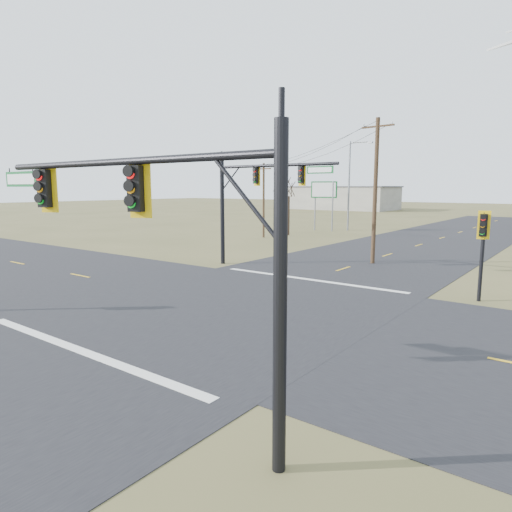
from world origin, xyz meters
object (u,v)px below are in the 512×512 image
at_px(bare_tree_a, 289,187).
at_px(bare_tree_b, 278,183).
at_px(highway_sign, 324,196).
at_px(utility_pole_near, 375,190).
at_px(utility_pole_far, 264,199).
at_px(pedestal_signal_ne, 483,235).
at_px(mast_arm_near, 141,213).
at_px(mast_arm_far, 255,189).
at_px(streetlight_c, 351,181).

distance_m(bare_tree_a, bare_tree_b, 13.79).
bearing_deg(bare_tree_a, highway_sign, 85.55).
bearing_deg(utility_pole_near, utility_pole_far, 150.33).
relative_size(pedestal_signal_ne, highway_sign, 0.71).
bearing_deg(utility_pole_far, bare_tree_b, 118.57).
height_order(mast_arm_near, highway_sign, mast_arm_near).
distance_m(pedestal_signal_ne, utility_pole_near, 11.56).
distance_m(mast_arm_far, utility_pole_near, 8.70).
bearing_deg(highway_sign, bare_tree_b, 144.58).
relative_size(bare_tree_a, bare_tree_b, 0.93).
bearing_deg(bare_tree_a, pedestal_signal_ne, -40.43).
bearing_deg(utility_pole_far, highway_sign, 82.00).
bearing_deg(pedestal_signal_ne, utility_pole_near, 122.39).
relative_size(mast_arm_near, bare_tree_a, 1.48).
relative_size(utility_pole_far, bare_tree_b, 1.07).
distance_m(utility_pole_near, highway_sign, 25.33).
distance_m(mast_arm_near, highway_sign, 48.65).
xyz_separation_m(pedestal_signal_ne, bare_tree_a, (-24.19, 20.60, 2.32)).
bearing_deg(bare_tree_b, pedestal_signal_ne, -43.54).
bearing_deg(bare_tree_a, mast_arm_near, -61.74).
bearing_deg(utility_pole_near, bare_tree_b, 135.79).
bearing_deg(highway_sign, utility_pole_near, -68.45).
relative_size(mast_arm_near, utility_pole_far, 1.28).
bearing_deg(mast_arm_near, utility_pole_far, 101.23).
relative_size(pedestal_signal_ne, bare_tree_b, 0.58).
bearing_deg(mast_arm_near, bare_tree_b, 100.26).
relative_size(streetlight_c, bare_tree_b, 1.48).
bearing_deg(mast_arm_far, bare_tree_a, 124.84).
bearing_deg(streetlight_c, mast_arm_far, -60.63).
bearing_deg(highway_sign, streetlight_c, 27.59).
height_order(pedestal_signal_ne, bare_tree_a, bare_tree_a).
bearing_deg(streetlight_c, utility_pole_far, -90.91).
bearing_deg(mast_arm_far, highway_sign, 117.20).
height_order(utility_pole_near, highway_sign, utility_pole_near).
xyz_separation_m(streetlight_c, bare_tree_a, (-3.08, -9.56, -0.74)).
relative_size(utility_pole_near, bare_tree_a, 1.46).
relative_size(mast_arm_far, bare_tree_a, 1.31).
distance_m(pedestal_signal_ne, bare_tree_b, 45.49).
bearing_deg(bare_tree_b, streetlight_c, -5.38).
xyz_separation_m(pedestal_signal_ne, bare_tree_b, (-32.91, 31.27, 2.83)).
height_order(utility_pole_far, streetlight_c, streetlight_c).
bearing_deg(pedestal_signal_ne, utility_pole_far, 129.86).
bearing_deg(utility_pole_far, pedestal_signal_ne, -34.09).
distance_m(utility_pole_far, bare_tree_b, 16.33).
relative_size(utility_pole_near, streetlight_c, 0.92).
height_order(bare_tree_a, bare_tree_b, bare_tree_b).
xyz_separation_m(utility_pole_near, utility_pole_far, (-16.64, 9.48, -1.06)).
height_order(streetlight_c, bare_tree_a, streetlight_c).
relative_size(streetlight_c, bare_tree_a, 1.60).
xyz_separation_m(mast_arm_far, bare_tree_b, (-18.64, 30.25, 0.68)).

